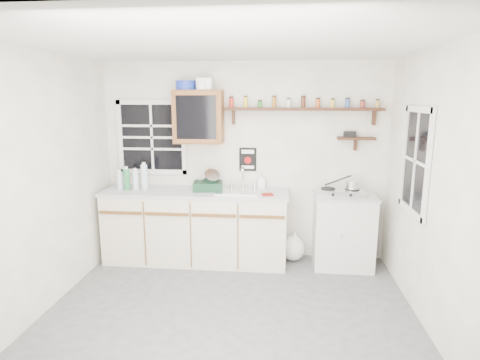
# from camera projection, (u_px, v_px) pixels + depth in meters

# --- Properties ---
(room) EXTENTS (3.64, 3.24, 2.54)m
(room) POSITION_uv_depth(u_px,v_px,m) (228.00, 190.00, 3.60)
(room) COLOR #49494C
(room) RESTS_ON ground
(main_cabinet) EXTENTS (2.31, 0.63, 0.92)m
(main_cabinet) POSITION_uv_depth(u_px,v_px,m) (196.00, 226.00, 5.08)
(main_cabinet) COLOR beige
(main_cabinet) RESTS_ON floor
(right_cabinet) EXTENTS (0.73, 0.57, 0.91)m
(right_cabinet) POSITION_uv_depth(u_px,v_px,m) (343.00, 230.00, 4.93)
(right_cabinet) COLOR beige
(right_cabinet) RESTS_ON floor
(sink) EXTENTS (0.52, 0.44, 0.29)m
(sink) POSITION_uv_depth(u_px,v_px,m) (238.00, 191.00, 4.94)
(sink) COLOR silver
(sink) RESTS_ON main_cabinet
(upper_cabinet) EXTENTS (0.60, 0.32, 0.65)m
(upper_cabinet) POSITION_uv_depth(u_px,v_px,m) (199.00, 117.00, 4.94)
(upper_cabinet) COLOR brown
(upper_cabinet) RESTS_ON wall_back
(upper_cabinet_clutter) EXTENTS (0.45, 0.24, 0.14)m
(upper_cabinet_clutter) POSITION_uv_depth(u_px,v_px,m) (194.00, 85.00, 4.87)
(upper_cabinet_clutter) COLOR #182D9F
(upper_cabinet_clutter) RESTS_ON upper_cabinet
(spice_shelf) EXTENTS (1.91, 0.18, 0.35)m
(spice_shelf) POSITION_uv_depth(u_px,v_px,m) (302.00, 108.00, 4.86)
(spice_shelf) COLOR black
(spice_shelf) RESTS_ON wall_back
(secondary_shelf) EXTENTS (0.45, 0.16, 0.24)m
(secondary_shelf) POSITION_uv_depth(u_px,v_px,m) (354.00, 138.00, 4.88)
(secondary_shelf) COLOR black
(secondary_shelf) RESTS_ON wall_back
(warning_sign) EXTENTS (0.22, 0.02, 0.30)m
(warning_sign) POSITION_uv_depth(u_px,v_px,m) (248.00, 159.00, 5.13)
(warning_sign) COLOR black
(warning_sign) RESTS_ON wall_back
(window_back) EXTENTS (0.93, 0.03, 0.98)m
(window_back) POSITION_uv_depth(u_px,v_px,m) (152.00, 137.00, 5.20)
(window_back) COLOR black
(window_back) RESTS_ON wall_back
(window_right) EXTENTS (0.03, 0.78, 1.08)m
(window_right) POSITION_uv_depth(u_px,v_px,m) (416.00, 161.00, 3.92)
(window_right) COLOR black
(window_right) RESTS_ON wall_back
(water_bottles) EXTENTS (0.39, 0.12, 0.34)m
(water_bottles) POSITION_uv_depth(u_px,v_px,m) (133.00, 179.00, 5.03)
(water_bottles) COLOR silver
(water_bottles) RESTS_ON main_cabinet
(dish_rack) EXTENTS (0.39, 0.32, 0.27)m
(dish_rack) POSITION_uv_depth(u_px,v_px,m) (209.00, 183.00, 5.00)
(dish_rack) COLOR #10301D
(dish_rack) RESTS_ON main_cabinet
(soap_bottle) EXTENTS (0.11, 0.11, 0.20)m
(soap_bottle) POSITION_uv_depth(u_px,v_px,m) (261.00, 181.00, 5.10)
(soap_bottle) COLOR silver
(soap_bottle) RESTS_ON main_cabinet
(rag) EXTENTS (0.15, 0.14, 0.02)m
(rag) POSITION_uv_depth(u_px,v_px,m) (268.00, 194.00, 4.76)
(rag) COLOR maroon
(rag) RESTS_ON main_cabinet
(hotplate) EXTENTS (0.58, 0.32, 0.08)m
(hotplate) POSITION_uv_depth(u_px,v_px,m) (340.00, 192.00, 4.82)
(hotplate) COLOR silver
(hotplate) RESTS_ON right_cabinet
(saucepan) EXTENTS (0.39, 0.21, 0.17)m
(saucepan) POSITION_uv_depth(u_px,v_px,m) (352.00, 185.00, 4.79)
(saucepan) COLOR silver
(saucepan) RESTS_ON hotplate
(trash_bag) EXTENTS (0.36, 0.32, 0.41)m
(trash_bag) POSITION_uv_depth(u_px,v_px,m) (293.00, 248.00, 5.12)
(trash_bag) COLOR silver
(trash_bag) RESTS_ON floor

